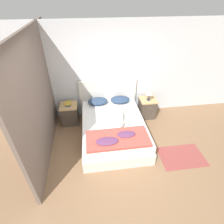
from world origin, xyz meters
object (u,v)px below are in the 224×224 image
Objects in this scene: nightstand_right at (147,108)px; bed at (113,129)px; book_stack at (68,104)px; pillow_left at (98,101)px; table_lamp at (150,92)px; nightstand_left at (70,114)px; dog at (119,116)px; pillow_right at (120,100)px.

bed is at bearing -145.80° from nightstand_right.
book_stack reaches higher than bed.
bed is 0.90m from pillow_left.
bed is 1.38m from book_stack.
bed is 1.32m from nightstand_right.
bed is 3.56× the size of nightstand_right.
pillow_left reaches higher than bed.
book_stack is at bearing 178.67° from table_lamp.
nightstand_right is at bearing 90.00° from table_lamp.
dog is (1.23, -0.71, 0.33)m from nightstand_left.
pillow_right is 1.61× the size of table_lamp.
pillow_left is 0.79m from book_stack.
pillow_left is at bearing 0.81° from book_stack.
table_lamp is at bearing -90.00° from nightstand_right.
pillow_left is 2.55× the size of book_stack.
book_stack is at bearing 88.50° from nightstand_left.
pillow_left is 1.42m from table_lamp.
bed is 3.78× the size of pillow_left.
dog is at bearing -59.30° from pillow_left.
pillow_right is 0.68× the size of dog.
table_lamp is at bearing 35.53° from dog.
bed is at bearing -146.77° from table_lamp.
table_lamp reaches higher than bed.
book_stack is at bearing 144.93° from bed.
table_lamp is at bearing 33.23° from bed.
nightstand_left is 1.71× the size of table_lamp.
pillow_left is 1.00× the size of pillow_right.
bed is at bearing -111.47° from pillow_right.
nightstand_left is at bearing -177.43° from pillow_left.
pillow_left is 0.68× the size of dog.
dog reaches higher than nightstand_left.
nightstand_left is 1.06× the size of pillow_right.
bed is 0.90m from pillow_right.
nightstand_right is 1.71× the size of table_lamp.
bed is 0.38m from dog.
nightstand_right is 1.06× the size of pillow_left.
bed is at bearing -34.20° from nightstand_left.
dog reaches higher than bed.
nightstand_left is (-1.09, 0.74, 0.03)m from bed.
bed is at bearing -68.53° from pillow_left.
table_lamp is (1.09, 0.72, 0.56)m from bed.
nightstand_left is at bearing -91.50° from book_stack.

